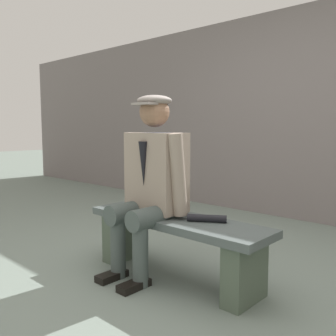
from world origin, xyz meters
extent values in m
plane|color=slate|center=(0.00, 0.00, 0.00)|extent=(30.00, 30.00, 0.00)
cube|color=#4B5554|center=(0.00, 0.00, 0.42)|extent=(1.44, 0.41, 0.05)
cube|color=#4C5B4A|center=(-0.57, 0.00, 0.20)|extent=(0.13, 0.35, 0.39)
cube|color=#4C5B4A|center=(0.57, 0.00, 0.20)|extent=(0.13, 0.35, 0.39)
cube|color=gray|center=(0.19, 0.00, 0.76)|extent=(0.43, 0.26, 0.58)
cylinder|color=#1E2338|center=(0.19, 0.00, 1.02)|extent=(0.24, 0.24, 0.06)
cone|color=black|center=(0.19, 0.13, 0.83)|extent=(0.07, 0.07, 0.32)
sphere|color=#8C664C|center=(0.19, 0.02, 1.20)|extent=(0.22, 0.22, 0.22)
ellipsoid|color=gray|center=(0.19, 0.02, 1.28)|extent=(0.25, 0.25, 0.08)
cube|color=gray|center=(0.19, 0.12, 1.26)|extent=(0.18, 0.10, 0.02)
cylinder|color=#44504D|center=(0.07, 0.14, 0.47)|extent=(0.15, 0.43, 0.15)
cylinder|color=#44504D|center=(0.07, 0.28, 0.23)|extent=(0.11, 0.11, 0.47)
cube|color=black|center=(0.07, 0.34, 0.03)|extent=(0.10, 0.24, 0.05)
cylinder|color=gray|center=(-0.05, 0.04, 0.76)|extent=(0.12, 0.17, 0.58)
cylinder|color=#44504D|center=(0.31, 0.14, 0.47)|extent=(0.15, 0.43, 0.15)
cylinder|color=#44504D|center=(0.31, 0.28, 0.23)|extent=(0.11, 0.11, 0.47)
cube|color=black|center=(0.31, 0.34, 0.03)|extent=(0.10, 0.24, 0.05)
cylinder|color=gray|center=(0.44, 0.04, 0.76)|extent=(0.11, 0.11, 0.57)
cylinder|color=black|center=(-0.24, -0.04, 0.47)|extent=(0.26, 0.19, 0.05)
cube|color=slate|center=(0.00, -2.36, 1.23)|extent=(12.00, 0.24, 2.46)
camera|label=1|loc=(-1.73, 1.95, 1.09)|focal=39.62mm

